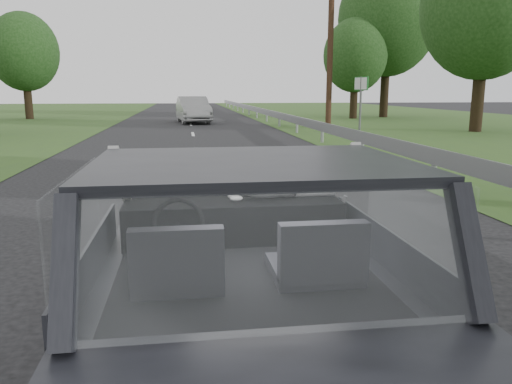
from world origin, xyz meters
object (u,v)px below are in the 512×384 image
object	(u,v)px
highway_sign	(360,105)
utility_pole	(330,42)
other_car	(193,110)
subject_car	(243,265)
cat	(268,186)

from	to	relation	value
highway_sign	utility_pole	size ratio (longest dim) A/B	0.31
other_car	utility_pole	size ratio (longest dim) A/B	0.59
subject_car	highway_sign	xyz separation A→B (m)	(7.13, 17.80, 0.46)
utility_pole	cat	bearing A→B (deg)	-107.65
subject_car	cat	size ratio (longest dim) A/B	6.24
cat	other_car	bearing A→B (deg)	84.41
subject_car	other_car	xyz separation A→B (m)	(0.17, 25.78, 0.01)
cat	subject_car	bearing A→B (deg)	-117.31
utility_pole	other_car	bearing A→B (deg)	127.54
cat	utility_pole	xyz separation A→B (m)	(5.62, 17.67, 2.70)
subject_car	cat	bearing A→B (deg)	68.49
other_car	highway_sign	bearing A→B (deg)	-55.02
subject_car	highway_sign	bearing A→B (deg)	68.16
cat	highway_sign	distance (m)	18.46
other_car	utility_pole	xyz separation A→B (m)	(5.71, -7.43, 3.06)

